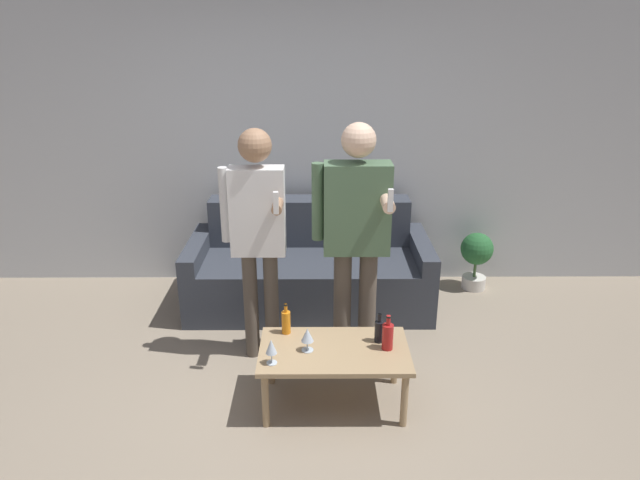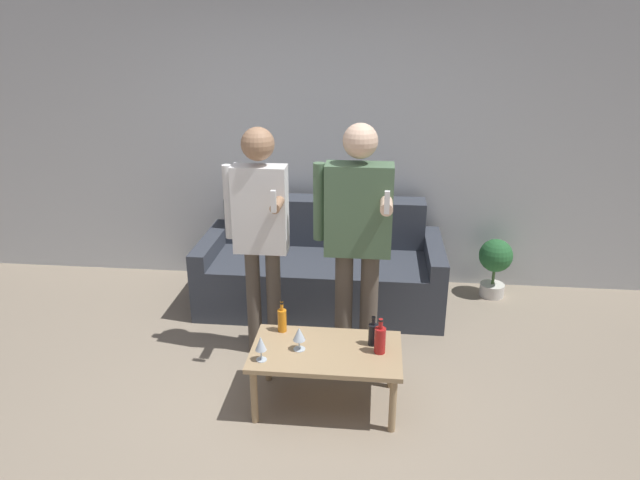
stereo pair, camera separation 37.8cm
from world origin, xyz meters
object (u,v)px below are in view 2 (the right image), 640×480
Objects in this scene: coffee_table at (326,356)px; person_standing_right at (357,229)px; couch at (322,268)px; person_standing_left at (260,224)px; bottle_orange at (373,334)px.

coffee_table is 0.55× the size of person_standing_right.
couch is 1.22× the size of person_standing_left.
person_standing_right reaches higher than couch.
couch is 10.33× the size of bottle_orange.
person_standing_left reaches higher than bottle_orange.
person_standing_right reaches higher than coffee_table.
couch is 1.46m from coffee_table.
person_standing_left is at bearing 148.44° from bottle_orange.
coffee_table is 0.56× the size of person_standing_left.
person_standing_left reaches higher than couch.
coffee_table is at bearing -162.85° from bottle_orange.
bottle_orange is at bearing -71.32° from couch.
person_standing_left reaches higher than coffee_table.
bottle_orange is (0.46, -1.36, 0.17)m from couch.
coffee_table is 4.74× the size of bottle_orange.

